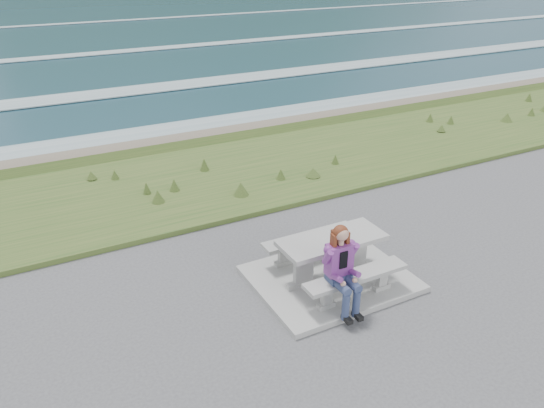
{
  "coord_description": "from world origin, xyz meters",
  "views": [
    {
      "loc": [
        -4.43,
        -6.27,
        5.19
      ],
      "look_at": [
        -0.5,
        1.2,
        1.07
      ],
      "focal_mm": 35.0,
      "sensor_mm": 36.0,
      "label": 1
    }
  ],
  "objects_px": {
    "picnic_table": "(332,247)",
    "bench_landward": "(356,280)",
    "seated_woman": "(343,281)",
    "bench_seaward": "(309,240)"
  },
  "relations": [
    {
      "from": "picnic_table",
      "to": "bench_landward",
      "type": "distance_m",
      "value": 0.74
    },
    {
      "from": "picnic_table",
      "to": "seated_woman",
      "type": "relative_size",
      "value": 1.29
    },
    {
      "from": "bench_landward",
      "to": "bench_seaward",
      "type": "xyz_separation_m",
      "value": [
        0.0,
        1.4,
        0.0
      ]
    },
    {
      "from": "seated_woman",
      "to": "bench_landward",
      "type": "bearing_deg",
      "value": 23.47
    },
    {
      "from": "bench_seaward",
      "to": "seated_woman",
      "type": "xyz_separation_m",
      "value": [
        -0.34,
        -1.53,
        0.16
      ]
    },
    {
      "from": "picnic_table",
      "to": "seated_woman",
      "type": "bearing_deg",
      "value": -112.3
    },
    {
      "from": "bench_landward",
      "to": "seated_woman",
      "type": "height_order",
      "value": "seated_woman"
    },
    {
      "from": "picnic_table",
      "to": "bench_landward",
      "type": "bearing_deg",
      "value": -90.0
    },
    {
      "from": "picnic_table",
      "to": "bench_landward",
      "type": "relative_size",
      "value": 1.0
    },
    {
      "from": "bench_landward",
      "to": "seated_woman",
      "type": "bearing_deg",
      "value": -158.78
    }
  ]
}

